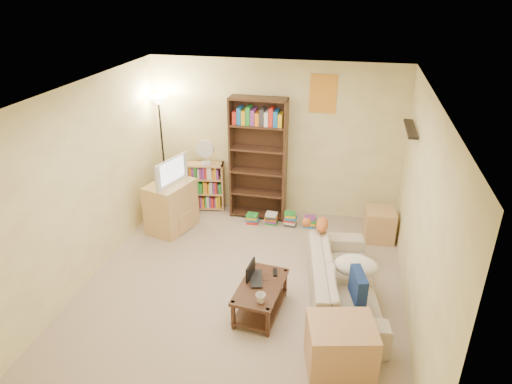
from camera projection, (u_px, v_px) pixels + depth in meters
room at (240, 171)px, 5.13m from camera, size 4.50×4.54×2.52m
sofa at (343, 282)px, 5.47m from camera, size 2.20×1.37×0.57m
navy_pillow at (358, 286)px, 4.97m from camera, size 0.21×0.39×0.34m
cream_blanket at (356, 266)px, 5.42m from camera, size 0.53×0.38×0.23m
tabby_cat at (319, 224)px, 6.01m from camera, size 0.45×0.21×0.16m
coffee_table at (260, 295)px, 5.32m from camera, size 0.56×0.89×0.38m
laptop at (260, 279)px, 5.35m from camera, size 0.44×0.37×0.03m
laptop_screen at (251, 270)px, 5.34m from camera, size 0.04×0.28×0.19m
mug at (261, 298)px, 4.97m from camera, size 0.14×0.14×0.11m
tv_remote at (275, 272)px, 5.48m from camera, size 0.08×0.16×0.02m
tv_stand at (171, 206)px, 7.05m from camera, size 0.70×0.84×0.78m
television at (168, 171)px, 6.79m from camera, size 0.76×0.48×0.41m
tall_bookshelf at (258, 157)px, 7.16m from camera, size 0.89×0.30×1.98m
short_bookshelf at (205, 186)px, 7.67m from camera, size 0.67×0.35×0.82m
desk_fan at (205, 151)px, 7.35m from camera, size 0.29×0.16×0.43m
floor_lamp at (160, 120)px, 7.23m from camera, size 0.33×0.33×1.93m
side_table at (379, 225)px, 6.82m from camera, size 0.47×0.47×0.49m
end_cabinet at (340, 347)px, 4.54m from camera, size 0.76×0.68×0.54m
book_stacks at (282, 219)px, 7.26m from camera, size 1.10×0.23×0.24m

